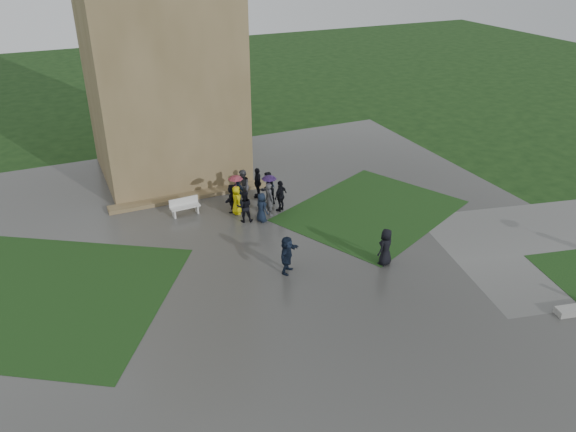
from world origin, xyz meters
name	(u,v)px	position (x,y,z in m)	size (l,w,h in m)	color
ground	(259,299)	(0.00, 0.00, 0.00)	(120.00, 120.00, 0.00)	black
plaza	(242,274)	(0.00, 2.00, 0.01)	(34.00, 34.00, 0.02)	#373734
lawn_inset_left	(33,296)	(-8.50, 4.00, 0.03)	(11.00, 9.00, 0.01)	black
lawn_inset_right	(371,211)	(8.50, 5.00, 0.03)	(9.00, 7.00, 0.01)	black
tower	(156,21)	(0.00, 15.00, 9.00)	(8.00, 8.00, 18.00)	brown
tower_plinth	(190,196)	(0.00, 10.60, 0.13)	(9.00, 0.80, 0.22)	brown
bench	(185,206)	(-0.77, 8.72, 0.49)	(1.60, 0.59, 0.91)	silver
visitor_cluster	(254,193)	(2.81, 7.83, 0.96)	(3.59, 3.90, 2.28)	black
pedestrian_mid	(287,255)	(1.89, 1.36, 0.90)	(1.64, 0.59, 1.76)	black
pedestrian_near	(386,247)	(6.20, 0.16, 0.90)	(0.86, 0.59, 1.77)	black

